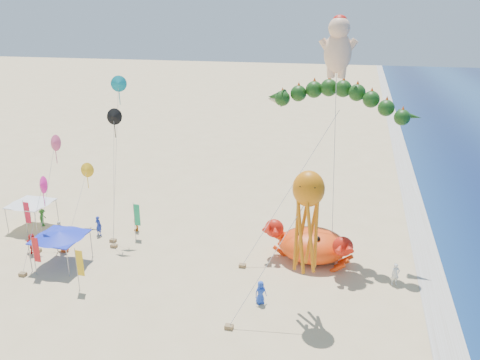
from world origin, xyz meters
name	(u,v)px	position (x,y,z in m)	size (l,w,h in m)	color
ground	(260,276)	(0.00, 0.00, 0.00)	(320.00, 320.00, 0.00)	#D1B784
foam_strip	(437,299)	(12.00, 0.00, 0.01)	(320.00, 320.00, 0.00)	silver
crab_inflatable	(312,244)	(3.35, 3.27, 1.35)	(6.99, 5.68, 3.07)	#FF440D
dragon_kite	(338,103)	(4.38, 6.52, 11.61)	(11.78, 7.99, 12.85)	#143B10
cherub_kite	(338,46)	(4.14, 6.26, 15.75)	(1.98, 4.19, 17.85)	#FFC69B
octopus_kite	(307,214)	(3.47, -3.26, 6.64)	(5.22, 4.15, 9.32)	orange
canopy_blue	(59,234)	(-14.84, -1.96, 2.44)	(3.69, 3.69, 2.71)	gray
canopy_white	(30,201)	(-21.24, 3.15, 2.44)	(3.50, 3.50, 2.71)	gray
feather_flags	(70,234)	(-14.65, -0.93, 2.01)	(9.74, 8.37, 3.20)	gray
beachgoers	(98,238)	(-13.54, 1.02, 0.86)	(30.67, 9.01, 1.88)	orange
small_kites	(83,151)	(-15.09, 2.69, 7.57)	(6.01, 10.25, 13.31)	#DA4878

